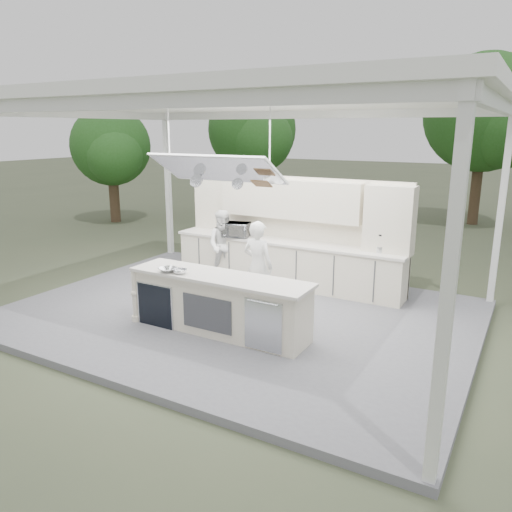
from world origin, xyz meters
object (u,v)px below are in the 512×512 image
Objects in this scene: head_chef at (258,266)px; sous_chef at (224,245)px; demo_island at (218,303)px; back_counter at (285,262)px.

sous_chef is (-1.53, 1.24, -0.05)m from head_chef.
sous_chef is at bearing 121.08° from demo_island.
demo_island is at bearing -78.58° from sous_chef.
head_chef reaches higher than back_counter.
head_chef is at bearing -58.62° from sous_chef.
back_counter is (-0.18, 2.81, 0.00)m from demo_island.
sous_chef is (-1.31, -0.35, 0.29)m from back_counter.
head_chef is 1.07× the size of sous_chef.
sous_chef reaches higher than demo_island.
sous_chef reaches higher than back_counter.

